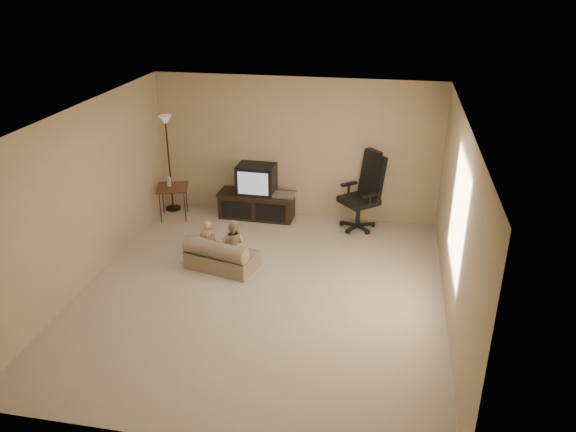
% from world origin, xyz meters
% --- Properties ---
extents(floor, '(5.50, 5.50, 0.00)m').
position_xyz_m(floor, '(0.00, 0.00, 0.00)').
color(floor, beige).
rests_on(floor, ground).
extents(room_shell, '(5.50, 5.50, 5.50)m').
position_xyz_m(room_shell, '(0.00, 0.00, 1.52)').
color(room_shell, white).
rests_on(room_shell, floor).
extents(tv_stand, '(1.39, 0.54, 0.99)m').
position_xyz_m(tv_stand, '(-0.66, 2.49, 0.41)').
color(tv_stand, black).
rests_on(tv_stand, floor).
extents(office_chair, '(0.89, 0.89, 1.38)m').
position_xyz_m(office_chair, '(1.22, 2.41, 0.49)').
color(office_chair, black).
rests_on(office_chair, floor).
extents(side_table, '(0.66, 0.66, 0.80)m').
position_xyz_m(side_table, '(-2.14, 2.21, 0.57)').
color(side_table, brown).
rests_on(side_table, floor).
extents(floor_lamp, '(0.28, 0.28, 1.78)m').
position_xyz_m(floor_lamp, '(-2.30, 2.55, 1.30)').
color(floor_lamp, black).
rests_on(floor_lamp, floor).
extents(child_sofa, '(1.13, 0.80, 0.50)m').
position_xyz_m(child_sofa, '(-0.75, 0.54, 0.20)').
color(child_sofa, gray).
rests_on(child_sofa, floor).
extents(toddler_left, '(0.28, 0.21, 0.72)m').
position_xyz_m(toddler_left, '(-0.98, 0.68, 0.36)').
color(toddler_left, tan).
rests_on(toddler_left, floor).
extents(toddler_right, '(0.40, 0.25, 0.77)m').
position_xyz_m(toddler_right, '(-0.58, 0.66, 0.38)').
color(toddler_right, tan).
rests_on(toddler_right, floor).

